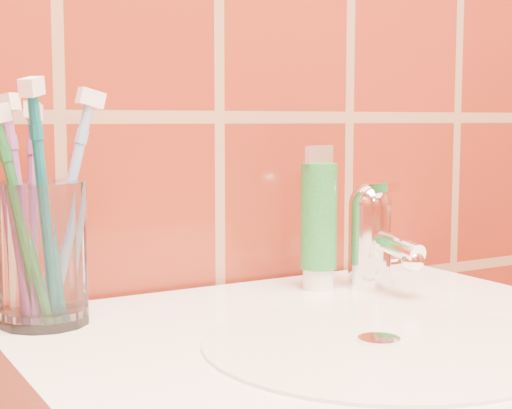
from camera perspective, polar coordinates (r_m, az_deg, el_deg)
glass_tumbler at (r=0.75m, az=-15.23°, el=-3.46°), size 0.09×0.09×0.13m
toothpaste_tube at (r=0.87m, az=4.58°, el=-1.32°), size 0.04×0.04×0.16m
faucet at (r=0.89m, az=8.46°, el=-2.00°), size 0.05×0.11×0.12m
toothbrush_0 at (r=0.73m, az=-16.60°, el=-1.12°), size 0.08×0.07×0.21m
toothbrush_1 at (r=0.76m, az=-13.66°, el=-0.11°), size 0.09×0.08×0.22m
toothbrush_2 at (r=0.74m, az=-16.72°, el=-0.55°), size 0.08×0.09×0.22m
toothbrush_3 at (r=0.76m, az=-15.91°, el=-0.66°), size 0.07×0.09×0.22m
toothbrush_4 at (r=0.72m, az=-15.14°, el=-0.19°), size 0.09×0.10×0.24m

